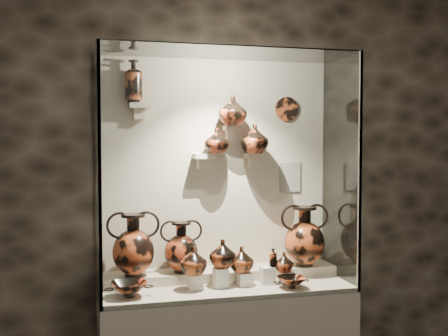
# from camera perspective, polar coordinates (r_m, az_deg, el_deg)

# --- Properties ---
(wall_back) EXTENTS (5.00, 0.02, 3.20)m
(wall_back) POSITION_cam_1_polar(r_m,az_deg,el_deg) (4.08, -0.96, -0.15)
(wall_back) COLOR black
(wall_back) RESTS_ON ground
(front_tier) EXTENTS (1.68, 0.58, 0.03)m
(front_tier) POSITION_cam_1_polar(r_m,az_deg,el_deg) (3.90, 0.18, -12.01)
(front_tier) COLOR #BFAF94
(front_tier) RESTS_ON plinth
(rear_tier) EXTENTS (1.70, 0.25, 0.10)m
(rear_tier) POSITION_cam_1_polar(r_m,az_deg,el_deg) (4.05, -0.46, -10.91)
(rear_tier) COLOR #BFAF94
(rear_tier) RESTS_ON plinth
(back_panel) EXTENTS (1.70, 0.03, 1.60)m
(back_panel) POSITION_cam_1_polar(r_m,az_deg,el_deg) (4.08, -0.95, -0.16)
(back_panel) COLOR beige
(back_panel) RESTS_ON plinth
(glass_front) EXTENTS (1.70, 0.01, 1.60)m
(glass_front) POSITION_cam_1_polar(r_m,az_deg,el_deg) (3.49, 1.43, -0.67)
(glass_front) COLOR white
(glass_front) RESTS_ON plinth
(glass_left) EXTENTS (0.01, 0.60, 1.60)m
(glass_left) POSITION_cam_1_polar(r_m,az_deg,el_deg) (3.65, -12.77, -0.58)
(glass_left) COLOR white
(glass_left) RESTS_ON plinth
(glass_right) EXTENTS (0.01, 0.60, 1.60)m
(glass_right) POSITION_cam_1_polar(r_m,az_deg,el_deg) (4.07, 11.78, -0.22)
(glass_right) COLOR white
(glass_right) RESTS_ON plinth
(glass_top) EXTENTS (1.70, 0.60, 0.01)m
(glass_top) POSITION_cam_1_polar(r_m,az_deg,el_deg) (3.81, 0.19, 11.64)
(glass_top) COLOR white
(glass_top) RESTS_ON back_panel
(frame_post_left) EXTENTS (0.02, 0.02, 1.60)m
(frame_post_left) POSITION_cam_1_polar(r_m,az_deg,el_deg) (3.36, -12.50, -0.87)
(frame_post_left) COLOR gray
(frame_post_left) RESTS_ON plinth
(frame_post_right) EXTENTS (0.02, 0.02, 1.60)m
(frame_post_right) POSITION_cam_1_polar(r_m,az_deg,el_deg) (3.81, 13.63, -0.45)
(frame_post_right) COLOR gray
(frame_post_right) RESTS_ON plinth
(pedestal_a) EXTENTS (0.09, 0.09, 0.10)m
(pedestal_a) POSITION_cam_1_polar(r_m,az_deg,el_deg) (3.78, -2.91, -11.44)
(pedestal_a) COLOR silver
(pedestal_a) RESTS_ON front_tier
(pedestal_b) EXTENTS (0.09, 0.09, 0.13)m
(pedestal_b) POSITION_cam_1_polar(r_m,az_deg,el_deg) (3.82, -0.36, -11.08)
(pedestal_b) COLOR silver
(pedestal_b) RESTS_ON front_tier
(pedestal_c) EXTENTS (0.09, 0.09, 0.09)m
(pedestal_c) POSITION_cam_1_polar(r_m,az_deg,el_deg) (3.87, 2.13, -11.21)
(pedestal_c) COLOR silver
(pedestal_c) RESTS_ON front_tier
(pedestal_d) EXTENTS (0.09, 0.09, 0.12)m
(pedestal_d) POSITION_cam_1_polar(r_m,az_deg,el_deg) (3.91, 4.42, -10.82)
(pedestal_d) COLOR silver
(pedestal_d) RESTS_ON front_tier
(pedestal_e) EXTENTS (0.09, 0.09, 0.08)m
(pedestal_e) POSITION_cam_1_polar(r_m,az_deg,el_deg) (3.96, 6.37, -10.95)
(pedestal_e) COLOR silver
(pedestal_e) RESTS_ON front_tier
(bracket_ul) EXTENTS (0.14, 0.12, 0.04)m
(bracket_ul) POSITION_cam_1_polar(r_m,az_deg,el_deg) (3.91, -8.59, 6.28)
(bracket_ul) COLOR beige
(bracket_ul) RESTS_ON back_panel
(bracket_ca) EXTENTS (0.14, 0.12, 0.04)m
(bracket_ca) POSITION_cam_1_polar(r_m,az_deg,el_deg) (3.98, -2.09, 1.21)
(bracket_ca) COLOR beige
(bracket_ca) RESTS_ON back_panel
(bracket_cb) EXTENTS (0.10, 0.12, 0.04)m
(bracket_cb) POSITION_cam_1_polar(r_m,az_deg,el_deg) (4.02, 0.69, 4.08)
(bracket_cb) COLOR beige
(bracket_cb) RESTS_ON back_panel
(bracket_cc) EXTENTS (0.14, 0.12, 0.04)m
(bracket_cc) POSITION_cam_1_polar(r_m,az_deg,el_deg) (4.08, 3.13, 1.24)
(bracket_cc) COLOR beige
(bracket_cc) RESTS_ON back_panel
(amphora_left) EXTENTS (0.45, 0.45, 0.42)m
(amphora_left) POSITION_cam_1_polar(r_m,az_deg,el_deg) (3.84, -9.20, -7.71)
(amphora_left) COLOR #A6441F
(amphora_left) RESTS_ON rear_tier
(amphora_mid) EXTENTS (0.33, 0.33, 0.35)m
(amphora_mid) POSITION_cam_1_polar(r_m,az_deg,el_deg) (3.92, -4.37, -8.00)
(amphora_mid) COLOR #B2401F
(amphora_mid) RESTS_ON rear_tier
(amphora_right) EXTENTS (0.39, 0.39, 0.44)m
(amphora_right) POSITION_cam_1_polar(r_m,az_deg,el_deg) (4.13, 8.18, -6.86)
(amphora_right) COLOR #A6441F
(amphora_right) RESTS_ON rear_tier
(jug_a) EXTENTS (0.23, 0.23, 0.19)m
(jug_a) POSITION_cam_1_polar(r_m,az_deg,el_deg) (3.73, -3.14, -9.37)
(jug_a) COLOR #A6441F
(jug_a) RESTS_ON pedestal_a
(jug_b) EXTENTS (0.19, 0.19, 0.19)m
(jug_b) POSITION_cam_1_polar(r_m,az_deg,el_deg) (3.80, -0.15, -8.68)
(jug_b) COLOR #B2401F
(jug_b) RESTS_ON pedestal_b
(jug_c) EXTENTS (0.22, 0.22, 0.17)m
(jug_c) POSITION_cam_1_polar(r_m,az_deg,el_deg) (3.84, 1.78, -9.26)
(jug_c) COLOR #A6441F
(jug_c) RESTS_ON pedestal_c
(jug_e) EXTENTS (0.14, 0.14, 0.14)m
(jug_e) POSITION_cam_1_polar(r_m,az_deg,el_deg) (3.91, 6.10, -9.49)
(jug_e) COLOR #A6441F
(jug_e) RESTS_ON pedestal_e
(lekythos_small) EXTENTS (0.07, 0.07, 0.14)m
(lekythos_small) POSITION_cam_1_polar(r_m,az_deg,el_deg) (3.88, 5.00, -8.94)
(lekythos_small) COLOR #B2401F
(lekythos_small) RESTS_ON pedestal_d
(kylix_left) EXTENTS (0.30, 0.26, 0.12)m
(kylix_left) POSITION_cam_1_polar(r_m,az_deg,el_deg) (3.65, -9.63, -11.90)
(kylix_left) COLOR #B2401F
(kylix_left) RESTS_ON front_tier
(kylix_right) EXTENTS (0.29, 0.27, 0.09)m
(kylix_right) POSITION_cam_1_polar(r_m,az_deg,el_deg) (3.83, 6.85, -11.33)
(kylix_right) COLOR #A6441F
(kylix_right) RESTS_ON front_tier
(lekythos_tall) EXTENTS (0.16, 0.16, 0.33)m
(lekythos_tall) POSITION_cam_1_polar(r_m,az_deg,el_deg) (3.91, -9.18, 8.95)
(lekythos_tall) COLOR #A6441F
(lekythos_tall) RESTS_ON bracket_ul
(ovoid_vase_a) EXTENTS (0.21, 0.21, 0.18)m
(ovoid_vase_a) POSITION_cam_1_polar(r_m,az_deg,el_deg) (3.96, -0.78, 2.77)
(ovoid_vase_a) COLOR #B2401F
(ovoid_vase_a) RESTS_ON bracket_ca
(ovoid_vase_b) EXTENTS (0.26, 0.26, 0.21)m
(ovoid_vase_b) POSITION_cam_1_polar(r_m,az_deg,el_deg) (3.98, 0.88, 5.87)
(ovoid_vase_b) COLOR #B2401F
(ovoid_vase_b) RESTS_ON bracket_cb
(ovoid_vase_c) EXTENTS (0.23, 0.23, 0.21)m
(ovoid_vase_c) POSITION_cam_1_polar(r_m,az_deg,el_deg) (4.02, 3.12, 2.97)
(ovoid_vase_c) COLOR #B2401F
(ovoid_vase_c) RESTS_ON bracket_cc
(wall_plate) EXTENTS (0.18, 0.02, 0.18)m
(wall_plate) POSITION_cam_1_polar(r_m,az_deg,el_deg) (4.21, 6.39, 5.98)
(wall_plate) COLOR #C14F26
(wall_plate) RESTS_ON back_panel
(info_placard) EXTENTS (0.16, 0.01, 0.22)m
(info_placard) POSITION_cam_1_polar(r_m,az_deg,el_deg) (4.23, 6.70, -0.93)
(info_placard) COLOR beige
(info_placard) RESTS_ON back_panel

